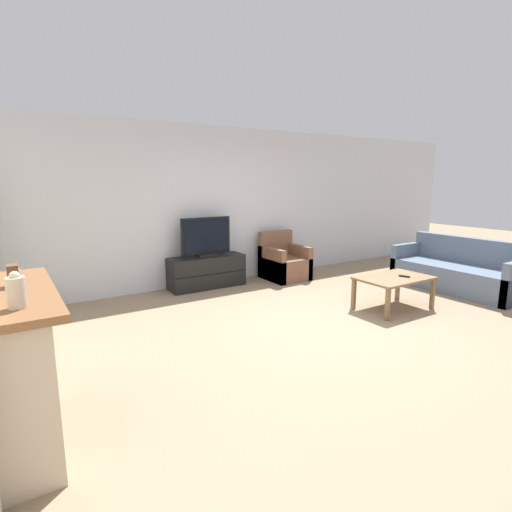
# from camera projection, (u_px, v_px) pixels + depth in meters

# --- Properties ---
(ground_plane) EXTENTS (24.00, 24.00, 0.00)m
(ground_plane) POSITION_uv_depth(u_px,v_px,m) (327.00, 324.00, 5.06)
(ground_plane) COLOR #89755B
(wall_back) EXTENTS (12.00, 0.06, 2.70)m
(wall_back) POSITION_uv_depth(u_px,v_px,m) (224.00, 206.00, 7.05)
(wall_back) COLOR silver
(wall_back) RESTS_ON ground
(fireplace) EXTENTS (0.45, 1.42, 1.07)m
(fireplace) POSITION_uv_depth(u_px,v_px,m) (21.00, 366.00, 2.73)
(fireplace) COLOR #B7A893
(fireplace) RESTS_ON ground
(mantel_vase_left) EXTENTS (0.10, 0.10, 0.22)m
(mantel_vase_left) POSITION_uv_depth(u_px,v_px,m) (16.00, 291.00, 2.27)
(mantel_vase_left) COLOR beige
(mantel_vase_left) RESTS_ON fireplace
(mantel_clock) EXTENTS (0.08, 0.11, 0.15)m
(mantel_clock) POSITION_uv_depth(u_px,v_px,m) (13.00, 275.00, 2.74)
(mantel_clock) COLOR brown
(mantel_clock) RESTS_ON fireplace
(tv_stand) EXTENTS (1.29, 0.43, 0.54)m
(tv_stand) POSITION_uv_depth(u_px,v_px,m) (207.00, 272.00, 6.75)
(tv_stand) COLOR black
(tv_stand) RESTS_ON ground
(tv) EXTENTS (0.88, 0.18, 0.66)m
(tv) POSITION_uv_depth(u_px,v_px,m) (206.00, 238.00, 6.64)
(tv) COLOR black
(tv) RESTS_ON tv_stand
(armchair) EXTENTS (0.70, 0.76, 0.86)m
(armchair) POSITION_uv_depth(u_px,v_px,m) (284.00, 263.00, 7.36)
(armchair) COLOR brown
(armchair) RESTS_ON ground
(coffee_table) EXTENTS (1.04, 0.67, 0.46)m
(coffee_table) POSITION_uv_depth(u_px,v_px,m) (394.00, 281.00, 5.60)
(coffee_table) COLOR brown
(coffee_table) RESTS_ON ground
(remote) EXTENTS (0.09, 0.15, 0.02)m
(remote) POSITION_uv_depth(u_px,v_px,m) (404.00, 276.00, 5.59)
(remote) COLOR black
(remote) RESTS_ON coffee_table
(couch) EXTENTS (0.86, 2.00, 0.85)m
(couch) POSITION_uv_depth(u_px,v_px,m) (458.00, 273.00, 6.62)
(couch) COLOR slate
(couch) RESTS_ON ground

